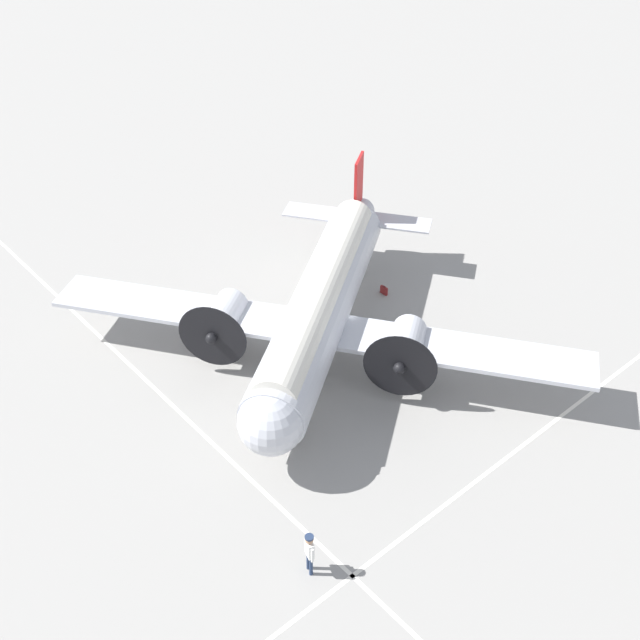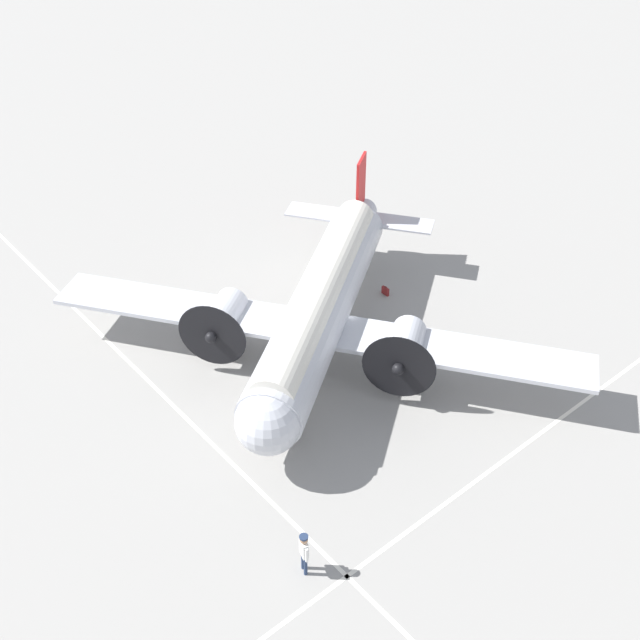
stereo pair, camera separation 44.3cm
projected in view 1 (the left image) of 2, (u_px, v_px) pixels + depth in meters
ground_plane at (320, 350)px, 37.69m from camera, size 300.00×300.00×0.00m
apron_line_eastwest at (190, 422)px, 33.84m from camera, size 120.00×0.16×0.01m
apron_line_northsouth at (488, 472)px, 31.58m from camera, size 0.16×120.00×0.01m
airliner_main at (317, 311)px, 35.76m from camera, size 21.40×18.28×6.08m
crew_foreground at (309, 550)px, 27.19m from camera, size 0.61×0.40×1.89m
suitcase_near_door at (384, 290)px, 41.26m from camera, size 0.45×0.13×0.47m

